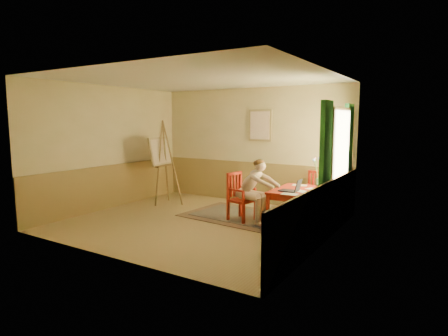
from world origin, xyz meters
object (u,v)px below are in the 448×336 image
Objects in this scene: easel at (162,155)px; laptop at (292,189)px; table at (295,194)px; chair_left at (240,197)px; figure at (253,188)px; chair_back at (314,194)px.

laptop is at bearing -7.60° from easel.
table is 0.32m from laptop.
chair_left is at bearing 176.30° from laptop.
table is 1.11m from chair_left.
laptop is 0.19× the size of easel.
table is at bearing 18.53° from figure.
chair_back is at bearing 12.51° from easel.
chair_left is at bearing -134.04° from chair_back.
laptop is (0.81, -0.03, 0.06)m from figure.
figure is at bearing -8.35° from chair_left.
laptop reaches higher than chair_back.
table is at bearing -3.09° from easel.
easel reaches higher than figure.
figure is (-0.76, -0.26, 0.08)m from table.
chair_back is at bearing 45.96° from chair_left.
laptop is 3.57m from easel.
chair_left is 1.03× the size of chair_back.
chair_left is at bearing 171.65° from figure.
table is 0.95× the size of figure.
figure is at bearing 178.17° from laptop.
easel is at bearing 170.58° from chair_left.
easel is (-3.52, 0.47, 0.43)m from laptop.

